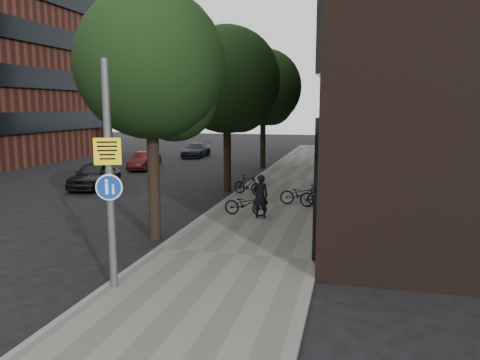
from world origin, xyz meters
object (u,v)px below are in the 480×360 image
(parked_car_near, at_px, (95,175))
(signpost, at_px, (109,175))
(pedestrian, at_px, (260,196))
(parked_bike_facade_near, at_px, (301,194))

(parked_car_near, bearing_deg, signpost, -64.27)
(pedestrian, xyz_separation_m, parked_bike_facade_near, (1.17, 2.59, -0.34))
(parked_bike_facade_near, height_order, parked_car_near, parked_car_near)
(parked_bike_facade_near, distance_m, parked_car_near, 10.89)
(parked_bike_facade_near, bearing_deg, parked_car_near, 74.98)
(parked_bike_facade_near, bearing_deg, signpost, 159.50)
(pedestrian, bearing_deg, parked_bike_facade_near, -137.39)
(parked_car_near, bearing_deg, parked_bike_facade_near, -18.63)
(signpost, xyz_separation_m, parked_car_near, (-7.59, 11.98, -1.95))
(pedestrian, distance_m, parked_bike_facade_near, 2.86)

